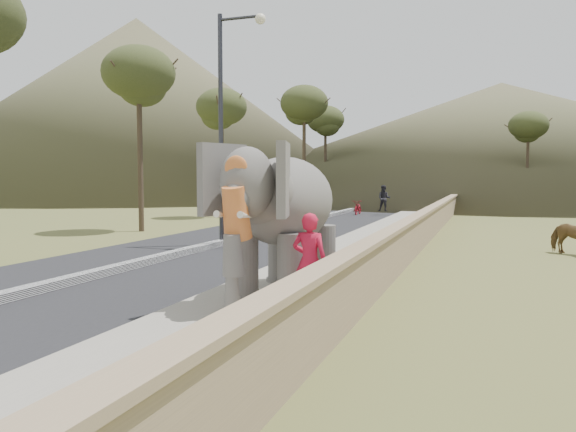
{
  "coord_description": "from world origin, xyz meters",
  "views": [
    {
      "loc": [
        3.84,
        -5.73,
        2.49
      ],
      "look_at": [
        0.2,
        4.42,
        1.7
      ],
      "focal_mm": 35.0,
      "sensor_mm": 36.0,
      "label": 1
    }
  ],
  "objects_px": {
    "lamppost": "(229,106)",
    "motorcyclist": "(370,203)",
    "cow": "(572,235)",
    "elephant_and_man": "(286,221)"
  },
  "relations": [
    {
      "from": "lamppost",
      "to": "motorcyclist",
      "type": "distance_m",
      "value": 17.4
    },
    {
      "from": "cow",
      "to": "motorcyclist",
      "type": "height_order",
      "value": "motorcyclist"
    },
    {
      "from": "lamppost",
      "to": "elephant_and_man",
      "type": "xyz_separation_m",
      "value": [
        4.71,
        -7.19,
        -3.31
      ]
    },
    {
      "from": "lamppost",
      "to": "elephant_and_man",
      "type": "relative_size",
      "value": 2.0
    },
    {
      "from": "cow",
      "to": "elephant_and_man",
      "type": "height_order",
      "value": "elephant_and_man"
    },
    {
      "from": "cow",
      "to": "lamppost",
      "type": "bearing_deg",
      "value": 128.44
    },
    {
      "from": "elephant_and_man",
      "to": "motorcyclist",
      "type": "xyz_separation_m",
      "value": [
        -3.14,
        24.02,
        -0.83
      ]
    },
    {
      "from": "elephant_and_man",
      "to": "lamppost",
      "type": "bearing_deg",
      "value": 123.22
    },
    {
      "from": "cow",
      "to": "elephant_and_man",
      "type": "relative_size",
      "value": 0.36
    },
    {
      "from": "lamppost",
      "to": "motorcyclist",
      "type": "xyz_separation_m",
      "value": [
        1.56,
        16.83,
        -4.14
      ]
    }
  ]
}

